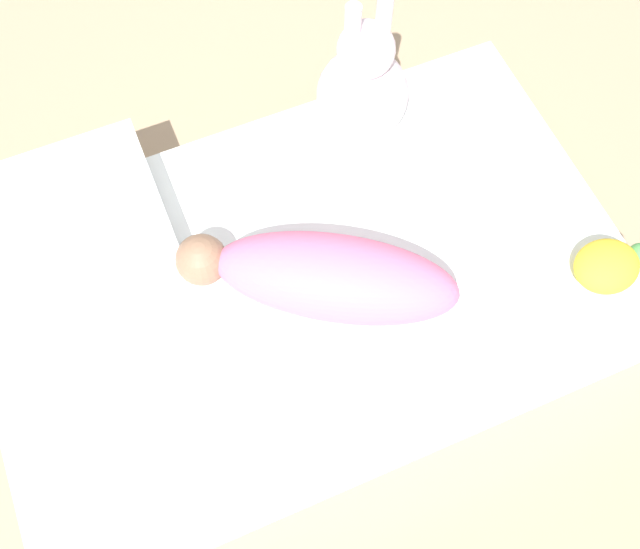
{
  "coord_description": "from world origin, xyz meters",
  "views": [
    {
      "loc": [
        -0.22,
        -0.61,
        1.52
      ],
      "look_at": [
        0.02,
        -0.03,
        0.18
      ],
      "focal_mm": 42.0,
      "sensor_mm": 36.0,
      "label": 1
    }
  ],
  "objects": [
    {
      "name": "burp_cloth",
      "position": [
        -0.14,
        0.03,
        0.14
      ],
      "size": [
        0.19,
        0.17,
        0.02
      ],
      "color": "white",
      "rests_on": "bed_mattress"
    },
    {
      "name": "turtle_plush",
      "position": [
        0.57,
        -0.23,
        0.17
      ],
      "size": [
        0.17,
        0.12,
        0.08
      ],
      "color": "yellow",
      "rests_on": "bed_mattress"
    },
    {
      "name": "swaddled_baby",
      "position": [
        0.03,
        -0.05,
        0.2
      ],
      "size": [
        0.53,
        0.41,
        0.15
      ],
      "rotation": [
        0.0,
        0.0,
        2.58
      ],
      "color": "pink",
      "rests_on": "bed_mattress"
    },
    {
      "name": "pillow",
      "position": [
        -0.41,
        0.27,
        0.17
      ],
      "size": [
        0.38,
        0.37,
        0.08
      ],
      "color": "white",
      "rests_on": "bed_mattress"
    },
    {
      "name": "bunny_plush",
      "position": [
        0.26,
        0.31,
        0.26
      ],
      "size": [
        0.2,
        0.2,
        0.36
      ],
      "color": "silver",
      "rests_on": "bed_mattress"
    },
    {
      "name": "bed_mattress",
      "position": [
        0.0,
        0.0,
        0.06
      ],
      "size": [
        1.3,
        0.81,
        0.13
      ],
      "color": "white",
      "rests_on": "ground_plane"
    },
    {
      "name": "ground_plane",
      "position": [
        0.0,
        0.0,
        0.0
      ],
      "size": [
        12.0,
        12.0,
        0.0
      ],
      "primitive_type": "plane",
      "color": "#9E8466"
    }
  ]
}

